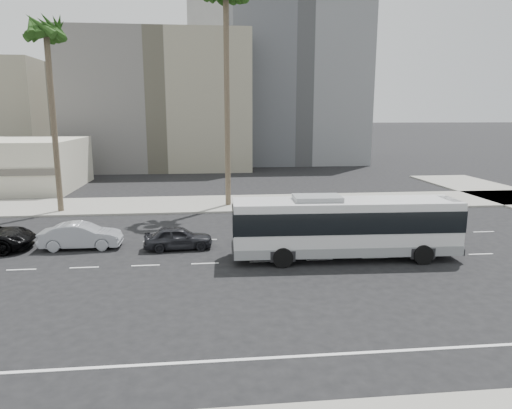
{
  "coord_description": "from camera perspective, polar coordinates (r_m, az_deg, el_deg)",
  "views": [
    {
      "loc": [
        -5.76,
        -22.53,
        7.57
      ],
      "look_at": [
        -2.94,
        4.0,
        2.24
      ],
      "focal_mm": 32.09,
      "sensor_mm": 36.0,
      "label": 1
    }
  ],
  "objects": [
    {
      "name": "ground",
      "position": [
        24.45,
        7.93,
        -6.84
      ],
      "size": [
        700.0,
        700.0,
        0.0
      ],
      "primitive_type": "plane",
      "color": "black",
      "rests_on": "ground"
    },
    {
      "name": "sidewalk_north",
      "position": [
        39.18,
        2.5,
        0.27
      ],
      "size": [
        120.0,
        7.0,
        0.15
      ],
      "primitive_type": "cube",
      "color": "gray",
      "rests_on": "ground"
    },
    {
      "name": "midrise_beige_west",
      "position": [
        67.83,
        -11.61,
        12.29
      ],
      "size": [
        24.0,
        18.0,
        18.0
      ],
      "primitive_type": "cube",
      "color": "slate",
      "rests_on": "ground"
    },
    {
      "name": "midrise_gray_center",
      "position": [
        75.98,
        4.55,
        15.37
      ],
      "size": [
        20.0,
        20.0,
        26.0
      ],
      "primitive_type": "cube",
      "color": "#5A5D61",
      "rests_on": "ground"
    },
    {
      "name": "civic_tower",
      "position": [
        274.34,
        -5.51,
        17.8
      ],
      "size": [
        42.0,
        42.0,
        129.0
      ],
      "color": "#B8B5AB",
      "rests_on": "ground"
    },
    {
      "name": "highrise_right",
      "position": [
        259.03,
        5.52,
        17.34
      ],
      "size": [
        26.0,
        26.0,
        70.0
      ],
      "primitive_type": "cube",
      "color": "slate",
      "rests_on": "ground"
    },
    {
      "name": "highrise_far",
      "position": [
        293.37,
        9.26,
        15.55
      ],
      "size": [
        22.0,
        22.0,
        60.0
      ],
      "primitive_type": "cube",
      "color": "slate",
      "rests_on": "ground"
    },
    {
      "name": "city_bus",
      "position": [
        24.49,
        11.05,
        -2.58
      ],
      "size": [
        11.89,
        3.06,
        3.39
      ],
      "rotation": [
        0.0,
        0.0,
        -0.04
      ],
      "color": "silver",
      "rests_on": "ground"
    },
    {
      "name": "car_a",
      "position": [
        26.32,
        -9.67,
        -4.1
      ],
      "size": [
        1.78,
        3.92,
        1.3
      ],
      "primitive_type": "imported",
      "rotation": [
        0.0,
        0.0,
        1.63
      ],
      "color": "black",
      "rests_on": "ground"
    },
    {
      "name": "car_b",
      "position": [
        27.89,
        -20.96,
        -3.65
      ],
      "size": [
        1.58,
        4.46,
        1.47
      ],
      "primitive_type": "imported",
      "rotation": [
        0.0,
        0.0,
        1.58
      ],
      "color": "#9DA0A7",
      "rests_on": "ground"
    },
    {
      "name": "palm_mid",
      "position": [
        38.24,
        -24.7,
        18.74
      ],
      "size": [
        4.73,
        4.73,
        14.64
      ],
      "rotation": [
        0.0,
        0.0,
        0.29
      ],
      "color": "brown",
      "rests_on": "ground"
    }
  ]
}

